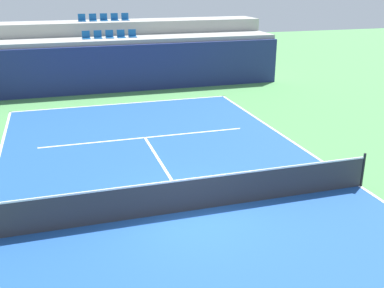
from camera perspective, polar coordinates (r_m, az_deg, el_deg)
name	(u,v)px	position (r m, az deg, el deg)	size (l,w,h in m)	color
ground_plane	(191,211)	(12.70, -0.16, -8.36)	(80.00, 80.00, 0.00)	#4C8C4C
court_surface	(191,211)	(12.70, -0.16, -8.34)	(11.00, 24.00, 0.01)	#1E4C99
baseline_far	(124,104)	(23.66, -8.57, 5.03)	(11.00, 0.10, 0.00)	white
sideline_right	(359,186)	(15.03, 20.23, -4.93)	(0.10, 24.00, 0.00)	white
service_line_far	(145,138)	(18.42, -5.92, 0.80)	(8.26, 0.10, 0.00)	white
centre_service_line	(164,167)	(15.49, -3.59, -2.92)	(0.10, 6.40, 0.00)	white
back_wall	(115,69)	(25.98, -9.65, 9.22)	(19.63, 0.30, 2.60)	navy
stands_tier_lower	(111,63)	(27.28, -10.05, 9.96)	(19.63, 2.40, 2.84)	#9E9E99
stands_tier_upper	(106,51)	(29.58, -10.71, 11.43)	(19.63, 2.40, 3.60)	#9E9E99
seating_row_lower	(110,36)	(27.16, -10.28, 13.20)	(3.08, 0.44, 0.44)	#145193
seating_row_upper	(104,19)	(29.46, -10.98, 15.15)	(3.08, 0.44, 0.44)	#145193
tennis_net	(191,194)	(12.47, -0.17, -6.30)	(11.08, 0.08, 1.07)	black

